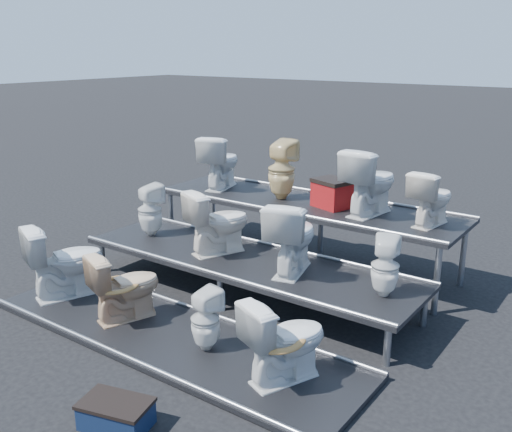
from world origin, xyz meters
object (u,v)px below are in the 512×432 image
Objects in this scene: toilet_2 at (205,319)px; toilet_7 at (385,266)px; toilet_3 at (285,339)px; step_stool at (116,416)px; toilet_0 at (65,260)px; toilet_5 at (218,222)px; toilet_1 at (125,286)px; toilet_6 at (292,236)px; toilet_9 at (282,170)px; toilet_10 at (370,182)px; toilet_11 at (432,198)px; toilet_4 at (150,210)px; red_crate at (332,195)px; toilet_8 at (220,162)px.

toilet_7 reaches higher than toilet_2.
toilet_3 is 1.45× the size of step_stool.
toilet_0 is 1.81m from toilet_5.
toilet_5 is at bearing 96.95° from step_stool.
toilet_5 is at bearing -79.71° from toilet_1.
toilet_3 is 1.56m from toilet_6.
toilet_10 reaches higher than toilet_9.
toilet_7 is at bearing -131.39° from toilet_1.
toilet_0 is 2.99m from toilet_3.
toilet_11 is at bearing -126.04° from toilet_5.
toilet_1 is 1.41× the size of step_stool.
step_stool is (0.00, -2.54, -0.77)m from toilet_6.
step_stool is at bearing 134.35° from toilet_5.
toilet_4 is 1.56× the size of red_crate.
toilet_7 reaches higher than toilet_0.
toilet_7 is at bearing -27.53° from red_crate.
toilet_2 is (2.10, 0.00, -0.13)m from toilet_0.
toilet_3 is at bearing -168.32° from toilet_2.
toilet_0 is 1.34× the size of toilet_11.
toilet_3 is at bearing 105.71° from toilet_6.
toilet_6 is at bearing 133.21° from toilet_8.
toilet_8 is at bearing 7.31° from toilet_10.
toilet_9 is at bearing -161.06° from red_crate.
toilet_8 is 1.20× the size of toilet_11.
toilet_9 reaches higher than toilet_2.
red_crate is at bearing -46.57° from toilet_3.
toilet_0 is 2.99m from toilet_9.
toilet_0 is 1.13× the size of toilet_3.
toilet_9 is at bearing -67.24° from toilet_6.
toilet_6 is (2.24, 1.30, 0.38)m from toilet_0.
toilet_0 is 2.59m from step_stool.
toilet_6 is (1.03, 0.00, 0.02)m from toilet_5.
toilet_10 is (-0.79, 1.30, 0.50)m from toilet_7.
toilet_2 is 0.79× the size of toilet_5.
toilet_2 is 2.70m from red_crate.
toilet_3 is at bearing -159.54° from toilet_0.
step_stool is at bearing 75.62° from toilet_6.
toilet_1 is at bearing -93.56° from red_crate.
toilet_0 is 2.71m from toilet_8.
toilet_4 is at bearing -128.36° from red_crate.
toilet_3 is 3.24m from toilet_9.
toilet_1 is 1.22× the size of toilet_2.
toilet_10 is 1.86× the size of red_crate.
toilet_8 is at bearing -161.83° from red_crate.
toilet_2 is at bearing -159.54° from toilet_0.
red_crate is at bearing -99.34° from toilet_5.
toilet_3 is at bearing 107.38° from toilet_10.
toilet_6 is 1.71m from toilet_11.
toilet_3 is at bearing 59.80° from toilet_7.
toilet_4 is 1.30× the size of step_stool.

